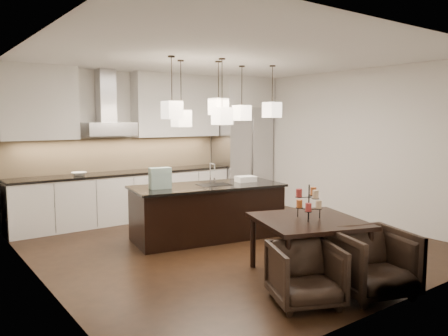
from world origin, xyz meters
TOP-DOWN VIEW (x-y plane):
  - floor at (0.00, 0.00)m, footprint 5.50×5.50m
  - ceiling at (0.00, 0.00)m, footprint 5.50×5.50m
  - wall_back at (0.00, 2.76)m, footprint 5.50×0.02m
  - wall_front at (0.00, -2.76)m, footprint 5.50×0.02m
  - wall_left at (-2.76, 0.00)m, footprint 0.02×5.50m
  - wall_right at (2.76, 0.00)m, footprint 0.02×5.50m
  - refrigerator at (2.10, 2.38)m, footprint 1.20×0.72m
  - fridge_panel at (2.10, 2.38)m, footprint 1.26×0.72m
  - lower_cabinets at (-0.62, 2.43)m, footprint 4.21×0.62m
  - countertop at (-0.62, 2.43)m, footprint 4.21×0.66m
  - backsplash at (-0.62, 2.73)m, footprint 4.21×0.02m
  - upper_cab_left at (-2.10, 2.57)m, footprint 1.25×0.35m
  - upper_cab_right at (0.55, 2.57)m, footprint 1.85×0.35m
  - hood_canopy at (-0.93, 2.48)m, footprint 0.90×0.52m
  - hood_chimney at (-0.93, 2.59)m, footprint 0.30×0.28m
  - fruit_bowl at (-1.53, 2.38)m, footprint 0.32×0.32m
  - island_body at (-0.10, 0.51)m, footprint 2.45×1.33m
  - island_top at (-0.10, 0.51)m, footprint 2.54×1.42m
  - faucet at (0.01, 0.59)m, footprint 0.13×0.24m
  - tote_bag at (-0.87, 0.64)m, footprint 0.34×0.22m
  - food_container at (0.63, 0.44)m, footprint 0.35×0.28m
  - dining_table at (-0.10, -1.65)m, footprint 1.50×1.50m
  - candelabra at (-0.10, -1.65)m, footprint 0.43×0.43m
  - candle_a at (0.02, -1.69)m, footprint 0.09×0.09m
  - candle_b at (-0.13, -1.52)m, footprint 0.09×0.09m
  - candle_c at (-0.20, -1.74)m, footprint 0.09×0.09m
  - candle_d at (0.02, -1.60)m, footprint 0.09×0.09m
  - candle_e at (-0.21, -1.59)m, footprint 0.09×0.09m
  - candle_f at (-0.13, -1.77)m, footprint 0.09×0.09m
  - armchair_left at (-0.72, -2.19)m, footprint 0.90×0.91m
  - armchair_right at (0.04, -2.45)m, footprint 0.98×0.99m
  - pendant_a at (-0.78, 0.42)m, footprint 0.24×0.24m
  - pendant_b at (-0.45, 0.71)m, footprint 0.24×0.24m
  - pendant_c at (0.08, 0.46)m, footprint 0.24×0.24m
  - pendant_d at (0.76, 0.72)m, footprint 0.24×0.24m
  - pendant_e at (1.14, 0.38)m, footprint 0.24×0.24m
  - pendant_f at (-0.04, 0.19)m, footprint 0.24×0.24m

SIDE VIEW (x-z plane):
  - floor at x=0.00m, z-range -0.02..0.00m
  - armchair_left at x=-0.72m, z-range 0.00..0.63m
  - dining_table at x=-0.10m, z-range 0.00..0.71m
  - armchair_right at x=0.04m, z-range 0.00..0.72m
  - island_body at x=-0.10m, z-range 0.00..0.82m
  - lower_cabinets at x=-0.62m, z-range 0.00..0.88m
  - island_top at x=-0.10m, z-range 0.82..0.86m
  - candle_a at x=0.02m, z-range 0.83..0.92m
  - candle_b at x=-0.13m, z-range 0.83..0.92m
  - candle_c at x=-0.20m, z-range 0.83..0.92m
  - countertop at x=-0.62m, z-range 0.88..0.92m
  - food_container at x=0.63m, z-range 0.86..0.95m
  - candelabra at x=-0.10m, z-range 0.71..1.12m
  - fruit_bowl at x=-1.53m, z-range 0.92..0.98m
  - tote_bag at x=-0.87m, z-range 0.86..1.17m
  - candle_d at x=0.02m, z-range 0.98..1.08m
  - candle_e at x=-0.21m, z-range 0.98..1.08m
  - candle_f at x=-0.13m, z-range 0.98..1.08m
  - faucet at x=0.01m, z-range 0.86..1.21m
  - refrigerator at x=2.10m, z-range 0.00..2.15m
  - backsplash at x=-0.62m, z-range 0.92..1.55m
  - wall_back at x=0.00m, z-range 0.00..2.80m
  - wall_front at x=0.00m, z-range 0.00..2.80m
  - wall_left at x=-2.76m, z-range 0.00..2.80m
  - wall_right at x=2.76m, z-range 0.00..2.80m
  - hood_canopy at x=-0.93m, z-range 1.60..1.84m
  - pendant_b at x=-0.45m, z-range 1.78..2.04m
  - pendant_f at x=-0.04m, z-range 1.81..2.07m
  - pendant_d at x=0.76m, z-range 1.88..2.14m
  - pendant_a at x=-0.78m, z-range 1.90..2.16m
  - pendant_e at x=1.14m, z-range 1.92..2.18m
  - pendant_c at x=0.08m, z-range 1.97..2.23m
  - upper_cab_left at x=-2.10m, z-range 1.55..2.80m
  - upper_cab_right at x=0.55m, z-range 1.55..2.80m
  - hood_chimney at x=-0.93m, z-range 1.84..2.80m
  - fridge_panel at x=2.10m, z-range 2.15..2.80m
  - ceiling at x=0.00m, z-range 2.80..2.82m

